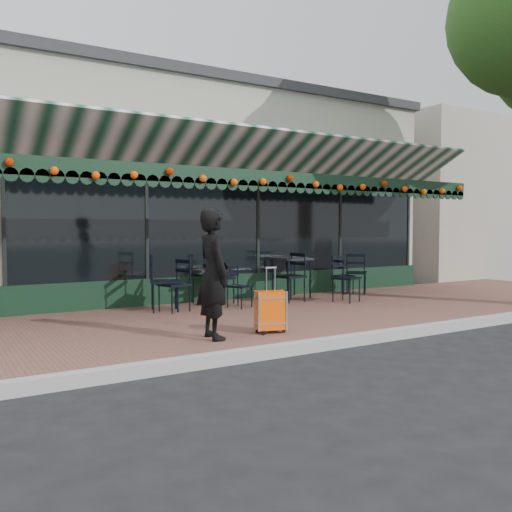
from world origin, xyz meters
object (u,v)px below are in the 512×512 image
chair_a_left (290,277)px  chair_b_front (240,287)px  suitcase (271,311)px  chair_a_right (343,276)px  cafe_table_a (291,262)px  chair_solo (165,282)px  chair_a_front (346,279)px  chair_a_extra (356,273)px  cafe_table_b (209,273)px  chair_b_right (219,279)px  chair_b_left (174,285)px  woman (213,274)px

chair_a_left → chair_b_front: bearing=-88.3°
suitcase → chair_a_right: bearing=53.7°
cafe_table_a → suitcase: bearing=-129.4°
suitcase → chair_solo: chair_solo is taller
chair_a_front → chair_a_extra: 1.41m
cafe_table_b → chair_a_front: 2.66m
chair_b_right → chair_solo: 1.30m
chair_b_left → woman: bearing=-24.4°
chair_a_right → chair_a_left: bearing=94.0°
chair_b_front → chair_a_front: bearing=-34.8°
chair_a_right → chair_b_front: same height
chair_b_front → chair_b_left: bearing=146.9°
chair_a_extra → chair_solo: (-4.52, -0.16, 0.05)m
cafe_table_a → chair_a_right: cafe_table_a is taller
cafe_table_a → chair_b_front: cafe_table_a is taller
woman → cafe_table_a: bearing=-44.1°
chair_a_extra → suitcase: bearing=80.6°
woman → chair_a_left: size_ratio=1.74×
chair_a_right → chair_b_front: 3.00m
cafe_table_a → chair_solo: (-2.91, -0.35, -0.24)m
cafe_table_b → suitcase: bearing=-100.2°
chair_b_front → chair_solo: 1.35m
cafe_table_b → chair_b_left: bearing=-150.8°
cafe_table_a → chair_b_left: chair_b_left is taller
chair_a_extra → woman: bearing=75.2°
cafe_table_b → chair_b_left: (-0.92, -0.51, -0.14)m
chair_b_front → cafe_table_a: bearing=-0.8°
suitcase → chair_a_right: suitcase is taller
cafe_table_a → chair_a_front: bearing=-64.4°
chair_a_left → cafe_table_a: bearing=136.3°
chair_a_front → chair_b_left: (-3.32, 0.62, 0.00)m
chair_solo → chair_a_left: bearing=-76.1°
woman → cafe_table_a: size_ratio=2.04×
cafe_table_a → cafe_table_b: 1.88m
cafe_table_a → cafe_table_b: size_ratio=1.26×
cafe_table_b → chair_a_front: size_ratio=0.73×
chair_b_front → cafe_table_b: bearing=86.8°
suitcase → cafe_table_a: suitcase is taller
chair_b_right → chair_b_front: bearing=171.8°
chair_b_right → chair_solo: size_ratio=0.95×
chair_a_front → chair_b_front: 2.18m
suitcase → cafe_table_b: size_ratio=1.36×
cafe_table_a → chair_b_right: (-1.66, 0.01, -0.27)m
cafe_table_a → chair_b_right: 1.69m
cafe_table_a → chair_a_extra: chair_a_extra is taller
chair_a_right → chair_a_front: 1.30m
cafe_table_b → chair_a_front: (2.41, -1.13, -0.14)m
suitcase → chair_a_front: 3.47m
woman → cafe_table_b: 3.22m
cafe_table_b → chair_b_right: chair_b_right is taller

